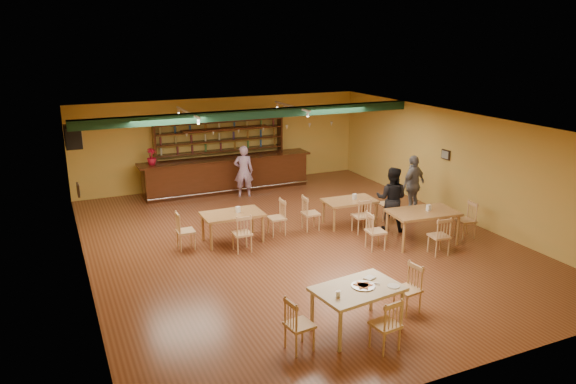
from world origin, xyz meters
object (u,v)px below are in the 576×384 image
dining_table_a (233,227)px  bar_counter (227,174)px  dining_table_d (422,227)px  dining_table_b (349,212)px  near_table (357,309)px  patron_right_a (391,199)px  patron_bar (244,171)px

dining_table_a → bar_counter: bearing=73.8°
bar_counter → dining_table_d: bar_counter is taller
dining_table_b → dining_table_d: size_ratio=0.84×
dining_table_b → near_table: bearing=-116.2°
bar_counter → dining_table_b: 4.98m
dining_table_d → patron_right_a: bearing=103.5°
near_table → patron_right_a: patron_right_a is taller
patron_right_a → near_table: bearing=91.8°
dining_table_b → patron_bar: 4.13m
dining_table_a → patron_right_a: (4.13, -0.91, 0.48)m
dining_table_d → patron_bar: patron_bar is taller
dining_table_b → near_table: (-2.70, -4.83, 0.05)m
bar_counter → patron_right_a: size_ratio=3.36×
bar_counter → near_table: bearing=-94.2°
dining_table_a → dining_table_b: bearing=-1.6°
near_table → patron_bar: (0.99, 8.55, 0.43)m
dining_table_a → near_table: bearing=-82.5°
bar_counter → patron_right_a: (2.81, -5.35, 0.29)m
dining_table_b → patron_right_a: patron_right_a is taller
patron_bar → dining_table_a: bearing=83.8°
dining_table_d → near_table: bearing=-135.5°
dining_table_a → patron_bar: 3.98m
bar_counter → dining_table_a: size_ratio=3.84×
dining_table_a → patron_bar: size_ratio=0.90×
dining_table_b → near_table: 5.54m
near_table → patron_bar: size_ratio=0.91×
bar_counter → dining_table_d: bearing=-65.5°
patron_right_a → dining_table_d: bearing=140.1°
dining_table_b → patron_right_a: 1.24m
dining_table_a → patron_right_a: size_ratio=0.88×
dining_table_b → dining_table_d: dining_table_d is taller
dining_table_a → dining_table_d: (4.27, -2.05, 0.04)m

